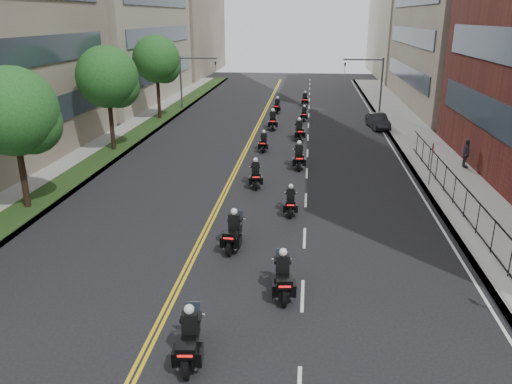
% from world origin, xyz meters
% --- Properties ---
extents(sidewalk_right, '(4.00, 90.00, 0.15)m').
position_xyz_m(sidewalk_right, '(12.00, 25.00, 0.07)').
color(sidewalk_right, gray).
rests_on(sidewalk_right, ground).
extents(sidewalk_left, '(4.00, 90.00, 0.15)m').
position_xyz_m(sidewalk_left, '(-12.00, 25.00, 0.07)').
color(sidewalk_left, gray).
rests_on(sidewalk_left, ground).
extents(grass_strip, '(2.00, 90.00, 0.04)m').
position_xyz_m(grass_strip, '(-11.20, 25.00, 0.17)').
color(grass_strip, '#1C3513').
rests_on(grass_strip, sidewalk_left).
extents(iron_fence, '(0.05, 28.00, 1.50)m').
position_xyz_m(iron_fence, '(11.00, 12.00, 0.90)').
color(iron_fence, black).
rests_on(iron_fence, sidewalk_right).
extents(street_trees, '(4.40, 38.40, 7.98)m').
position_xyz_m(street_trees, '(-11.05, 18.61, 5.13)').
color(street_trees, '#312015').
rests_on(street_trees, ground).
extents(traffic_signal_right, '(4.09, 0.20, 5.60)m').
position_xyz_m(traffic_signal_right, '(9.54, 42.00, 3.70)').
color(traffic_signal_right, '#3F3F44').
rests_on(traffic_signal_right, ground).
extents(traffic_signal_left, '(4.09, 0.20, 5.60)m').
position_xyz_m(traffic_signal_left, '(-9.54, 42.00, 3.70)').
color(traffic_signal_left, '#3F3F44').
rests_on(traffic_signal_left, ground).
extents(motorcycle_0, '(0.67, 2.41, 1.78)m').
position_xyz_m(motorcycle_0, '(-0.01, 1.06, 0.70)').
color(motorcycle_0, black).
rests_on(motorcycle_0, ground).
extents(motorcycle_1, '(0.70, 2.41, 1.78)m').
position_xyz_m(motorcycle_1, '(2.48, 5.02, 0.70)').
color(motorcycle_1, black).
rests_on(motorcycle_1, ground).
extents(motorcycle_2, '(0.62, 2.43, 1.79)m').
position_xyz_m(motorcycle_2, '(0.14, 8.66, 0.71)').
color(motorcycle_2, black).
rests_on(motorcycle_2, ground).
extents(motorcycle_3, '(0.50, 2.09, 1.54)m').
position_xyz_m(motorcycle_3, '(2.43, 12.97, 0.61)').
color(motorcycle_3, black).
rests_on(motorcycle_3, ground).
extents(motorcycle_4, '(0.71, 2.32, 1.72)m').
position_xyz_m(motorcycle_4, '(0.19, 17.10, 0.68)').
color(motorcycle_4, black).
rests_on(motorcycle_4, ground).
extents(motorcycle_5, '(0.64, 2.50, 1.84)m').
position_xyz_m(motorcycle_5, '(2.64, 21.16, 0.73)').
color(motorcycle_5, black).
rests_on(motorcycle_5, ground).
extents(motorcycle_6, '(0.49, 2.13, 1.57)m').
position_xyz_m(motorcycle_6, '(-0.08, 25.35, 0.62)').
color(motorcycle_6, black).
rests_on(motorcycle_6, ground).
extents(motorcycle_7, '(0.74, 2.46, 1.82)m').
position_xyz_m(motorcycle_7, '(2.47, 29.18, 0.72)').
color(motorcycle_7, black).
rests_on(motorcycle_7, ground).
extents(motorcycle_8, '(0.66, 2.52, 1.86)m').
position_xyz_m(motorcycle_8, '(0.03, 32.97, 0.74)').
color(motorcycle_8, black).
rests_on(motorcycle_8, ground).
extents(motorcycle_9, '(0.47, 2.07, 1.53)m').
position_xyz_m(motorcycle_9, '(2.75, 37.17, 0.60)').
color(motorcycle_9, black).
rests_on(motorcycle_9, ground).
extents(motorcycle_10, '(0.54, 2.34, 1.72)m').
position_xyz_m(motorcycle_10, '(-0.10, 40.90, 0.68)').
color(motorcycle_10, black).
rests_on(motorcycle_10, ground).
extents(motorcycle_11, '(0.53, 2.26, 1.67)m').
position_xyz_m(motorcycle_11, '(2.70, 45.62, 0.66)').
color(motorcycle_11, black).
rests_on(motorcycle_11, ground).
extents(parked_sedan, '(1.95, 4.11, 1.30)m').
position_xyz_m(parked_sedan, '(9.40, 34.45, 0.65)').
color(parked_sedan, black).
rests_on(parked_sedan, ground).
extents(pedestrian_c, '(0.47, 1.11, 1.88)m').
position_xyz_m(pedestrian_c, '(13.50, 21.89, 1.09)').
color(pedestrian_c, '#3B3940').
rests_on(pedestrian_c, sidewalk_right).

